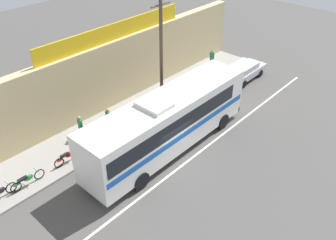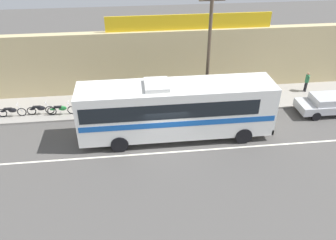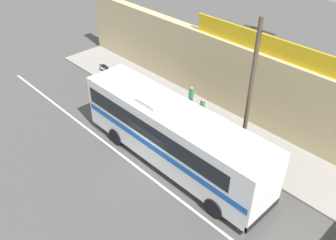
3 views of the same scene
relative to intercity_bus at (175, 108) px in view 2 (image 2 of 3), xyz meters
name	(u,v)px [view 2 (image 2 of 3)]	position (x,y,z in m)	size (l,w,h in m)	color
ground_plane	(166,145)	(-0.64, -0.87, -2.07)	(70.00, 70.00, 0.00)	#4F4C49
sidewalk_slab	(158,103)	(-0.64, 4.33, -2.00)	(30.00, 3.60, 0.14)	gray
storefront_facade	(155,62)	(-0.64, 6.48, 0.33)	(30.00, 0.70, 4.80)	tan
storefront_billboard	(190,22)	(1.90, 6.48, 3.28)	(12.10, 0.12, 1.10)	gold
road_center_stripe	(168,152)	(-0.64, -1.67, -2.06)	(30.00, 0.14, 0.01)	silver
intercity_bus	(175,108)	(0.00, 0.00, 0.00)	(11.73, 2.69, 3.78)	white
parked_car	(329,104)	(11.04, 1.58, -1.33)	(4.39, 1.87, 1.37)	#B7BABF
utility_pole	(209,53)	(2.56, 2.87, 2.26)	(1.60, 0.22, 8.11)	brown
motorcycle_black	(99,107)	(-4.85, 3.30, -1.50)	(1.94, 0.56, 0.94)	black
motorcycle_purple	(11,111)	(-10.78, 3.41, -1.50)	(1.89, 0.56, 0.94)	black
motorcycle_green	(40,109)	(-8.89, 3.47, -1.50)	(1.85, 0.56, 0.94)	black
motorcycle_orange	(61,109)	(-7.44, 3.29, -1.50)	(1.97, 0.56, 0.94)	black
pedestrian_near_shop	(307,80)	(10.90, 4.73, -1.02)	(0.30, 0.48, 1.57)	black
pedestrian_far_left	(149,93)	(-1.31, 3.92, -0.93)	(0.30, 0.48, 1.71)	navy
pedestrian_by_curb	(126,90)	(-2.93, 4.67, -1.01)	(0.30, 0.48, 1.58)	navy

